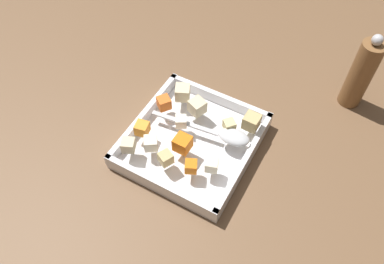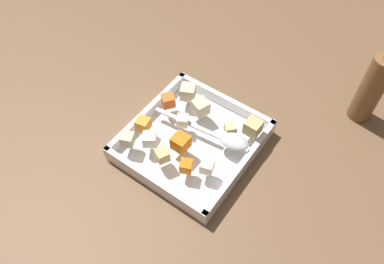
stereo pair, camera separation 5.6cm
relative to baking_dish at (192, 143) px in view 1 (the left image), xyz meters
The scene contains 17 objects.
ground_plane 0.02m from the baking_dish, 97.48° to the left, with size 4.00×4.00×0.00m, color brown.
baking_dish is the anchor object (origin of this frame).
carrot_chunk_mid_right 0.06m from the baking_dish, ahead, with size 0.03×0.03×0.03m, color orange.
carrot_chunk_front_center 0.12m from the baking_dish, 64.57° to the right, with size 0.03×0.03×0.03m, color orange.
carrot_chunk_center 0.11m from the baking_dish, 112.33° to the right, with size 0.03×0.03×0.03m, color orange.
carrot_chunk_far_left 0.10m from the baking_dish, 27.82° to the left, with size 0.02×0.02×0.02m, color orange.
potato_chunk_near_right 0.14m from the baking_dish, 129.34° to the left, with size 0.03×0.03×0.03m, color tan.
potato_chunk_corner_nw 0.10m from the baking_dish, 54.30° to the left, with size 0.03×0.03×0.03m, color beige.
potato_chunk_corner_sw 0.14m from the baking_dish, 45.39° to the right, with size 0.03×0.03×0.03m, color beige.
potato_chunk_mid_left 0.09m from the baking_dish, 131.25° to the left, with size 0.02×0.02×0.02m, color #E0CC89.
potato_chunk_far_right 0.10m from the baking_dish, ahead, with size 0.03×0.03×0.03m, color tan.
potato_chunk_near_left 0.08m from the baking_dish, 160.82° to the right, with size 0.03×0.03×0.03m, color beige.
potato_chunk_back_center 0.12m from the baking_dish, 139.63° to the right, with size 0.03×0.03×0.03m, color beige.
parsnip_chunk_heap_top 0.10m from the baking_dish, 40.49° to the right, with size 0.03×0.03×0.03m, color silver.
parsnip_chunk_near_spoon 0.06m from the baking_dish, 109.45° to the right, with size 0.02×0.02×0.02m, color silver.
serving_spoon 0.09m from the baking_dish, 112.98° to the left, with size 0.05×0.23×0.02m.
pepper_mill 0.41m from the baking_dish, 138.67° to the left, with size 0.05×0.05×0.20m.
Camera 1 is at (0.44, 0.23, 0.72)m, focal length 36.39 mm.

